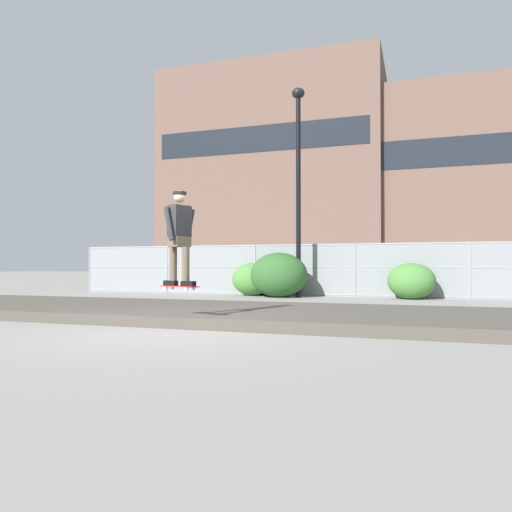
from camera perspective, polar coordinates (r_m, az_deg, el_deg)
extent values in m
plane|color=gray|center=(8.24, -9.85, -8.74)|extent=(120.00, 120.00, 0.00)
cube|color=#4C473F|center=(10.25, -3.83, -6.67)|extent=(16.97, 3.95, 0.20)
cube|color=#B22D2D|center=(8.51, -9.00, -3.55)|extent=(0.82, 0.45, 0.02)
cylinder|color=silver|center=(8.39, -7.32, -3.83)|extent=(0.06, 0.05, 0.05)
cylinder|color=silver|center=(8.27, -8.20, -3.87)|extent=(0.06, 0.05, 0.05)
cylinder|color=silver|center=(8.77, -9.75, -3.70)|extent=(0.06, 0.05, 0.05)
cylinder|color=silver|center=(8.64, -10.62, -3.74)|extent=(0.06, 0.05, 0.05)
cube|color=#99999E|center=(8.33, -7.76, -3.71)|extent=(0.09, 0.15, 0.01)
cube|color=#99999E|center=(8.70, -10.18, -3.58)|extent=(0.09, 0.15, 0.01)
cube|color=black|center=(8.35, -7.95, -3.24)|extent=(0.30, 0.19, 0.09)
cube|color=black|center=(8.67, -10.00, -3.15)|extent=(0.30, 0.19, 0.09)
cylinder|color=brown|center=(8.39, -8.26, -0.91)|extent=(0.13, 0.13, 0.59)
cylinder|color=brown|center=(8.62, -9.70, -0.91)|extent=(0.13, 0.13, 0.59)
cube|color=brown|center=(8.51, -8.98, 1.67)|extent=(0.34, 0.40, 0.18)
cube|color=#262628|center=(8.54, -8.98, 4.08)|extent=(0.33, 0.43, 0.54)
cylinder|color=#262628|center=(8.70, -7.81, 3.58)|extent=(0.25, 0.16, 0.58)
cylinder|color=#262628|center=(8.37, -10.19, 3.78)|extent=(0.25, 0.16, 0.58)
sphere|color=tan|center=(8.59, -8.97, 6.91)|extent=(0.21, 0.21, 0.21)
cylinder|color=black|center=(8.60, -8.97, 7.29)|extent=(0.24, 0.24, 0.05)
cylinder|color=gray|center=(21.36, -18.98, -1.47)|extent=(0.06, 0.06, 1.85)
cylinder|color=gray|center=(19.36, -10.38, -1.56)|extent=(0.06, 0.06, 1.85)
cylinder|color=gray|center=(17.89, -0.09, -1.62)|extent=(0.06, 0.06, 1.85)
cylinder|color=gray|center=(17.09, 11.59, -1.63)|extent=(0.06, 0.06, 1.85)
cylinder|color=gray|center=(17.04, 23.87, -1.56)|extent=(0.06, 0.06, 1.85)
cylinder|color=gray|center=(17.41, 5.61, 1.28)|extent=(18.23, 0.04, 0.04)
cylinder|color=gray|center=(17.40, 5.62, -1.33)|extent=(18.23, 0.04, 0.04)
cylinder|color=gray|center=(17.43, 5.62, -4.48)|extent=(18.23, 0.04, 0.04)
cube|color=gray|center=(17.40, 5.62, -1.63)|extent=(18.23, 0.01, 1.85)
cylinder|color=black|center=(16.62, 5.00, 6.85)|extent=(0.16, 0.16, 6.77)
ellipsoid|color=black|center=(17.47, 4.98, 18.52)|extent=(0.44, 0.44, 0.36)
cube|color=#474C54|center=(21.29, 2.00, -2.21)|extent=(4.44, 1.90, 0.70)
cube|color=#23282D|center=(21.34, 1.49, -0.41)|extent=(2.23, 1.65, 0.64)
cylinder|color=black|center=(21.75, 6.12, -3.11)|extent=(0.65, 0.25, 0.64)
cylinder|color=black|center=(20.09, 4.97, -3.28)|extent=(0.65, 0.25, 0.64)
cylinder|color=black|center=(22.55, -0.65, -3.04)|extent=(0.65, 0.25, 0.64)
cylinder|color=black|center=(20.95, -2.28, -3.19)|extent=(0.65, 0.25, 0.64)
cube|color=maroon|center=(20.49, 16.34, -2.22)|extent=(4.41, 1.83, 0.70)
cube|color=#23282D|center=(20.50, 15.78, -0.35)|extent=(2.21, 1.62, 0.64)
cylinder|color=black|center=(21.34, 20.12, -3.09)|extent=(0.64, 0.24, 0.64)
cylinder|color=black|center=(19.63, 20.22, -3.27)|extent=(0.64, 0.24, 0.64)
cylinder|color=black|center=(21.46, 12.80, -3.11)|extent=(0.64, 0.24, 0.64)
cylinder|color=black|center=(19.76, 12.28, -3.30)|extent=(0.64, 0.24, 0.64)
cube|color=brown|center=(53.01, 2.77, 9.10)|extent=(22.22, 14.47, 20.88)
cube|color=#1E232B|center=(46.76, 0.29, 13.62)|extent=(20.45, 0.04, 2.50)
cube|color=brown|center=(51.08, 25.41, 7.48)|extent=(25.02, 12.90, 17.16)
cube|color=#1E232B|center=(45.13, 26.40, 11.27)|extent=(23.02, 0.04, 2.50)
ellipsoid|color=#477F38|center=(17.47, -0.38, -2.75)|extent=(1.52, 1.24, 1.17)
ellipsoid|color=#2D5B28|center=(16.58, 2.69, -2.23)|extent=(1.97, 1.61, 1.52)
ellipsoid|color=#477F38|center=(16.37, 17.80, -2.83)|extent=(1.50, 1.23, 1.16)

